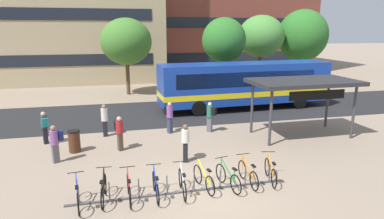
{
  "coord_description": "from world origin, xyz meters",
  "views": [
    {
      "loc": [
        -2.96,
        -10.41,
        5.53
      ],
      "look_at": [
        0.57,
        4.93,
        1.67
      ],
      "focal_mm": 31.06,
      "sensor_mm": 36.0,
      "label": 1
    }
  ],
  "objects": [
    {
      "name": "commuter_black_pack_5",
      "position": [
        -2.95,
        4.56,
        0.94
      ],
      "size": [
        0.47,
        0.59,
        1.63
      ],
      "rotation": [
        0.0,
        0.0,
        5.06
      ],
      "color": "#47382D",
      "rests_on": "ground"
    },
    {
      "name": "commuter_olive_pack_1",
      "position": [
        -3.67,
        6.88,
        0.98
      ],
      "size": [
        0.37,
        0.54,
        1.71
      ],
      "rotation": [
        0.0,
        0.0,
        4.64
      ],
      "color": "black",
      "rests_on": "ground"
    },
    {
      "name": "commuter_black_pack_4",
      "position": [
        -0.29,
        6.64,
        0.98
      ],
      "size": [
        0.51,
        0.6,
        1.7
      ],
      "rotation": [
        0.0,
        0.0,
        5.19
      ],
      "color": "#2D3851",
      "rests_on": "ground"
    },
    {
      "name": "parked_bicycle_black_1",
      "position": [
        -3.57,
        -0.12,
        0.38
      ],
      "size": [
        0.52,
        1.72,
        0.99
      ],
      "rotation": [
        0.0,
        0.0,
        1.51
      ],
      "color": "black",
      "rests_on": "ground"
    },
    {
      "name": "commuter_teal_pack_3",
      "position": [
        -6.49,
        6.28,
        0.93
      ],
      "size": [
        0.48,
        0.6,
        1.62
      ],
      "rotation": [
        0.0,
        0.0,
        1.94
      ],
      "color": "black",
      "rests_on": "ground"
    },
    {
      "name": "parked_bicycle_blue_3",
      "position": [
        -1.87,
        -0.25,
        0.38
      ],
      "size": [
        0.52,
        1.72,
        0.99
      ],
      "rotation": [
        0.0,
        0.0,
        1.57
      ],
      "color": "black",
      "rests_on": "ground"
    },
    {
      "name": "bus_lane_asphalt",
      "position": [
        0.0,
        11.12,
        0.0
      ],
      "size": [
        80.0,
        7.2,
        0.01
      ],
      "primitive_type": "cube",
      "color": "#232326",
      "rests_on": "ground"
    },
    {
      "name": "street_tree_1",
      "position": [
        13.96,
        17.73,
        4.87
      ],
      "size": [
        4.53,
        4.53,
        7.22
      ],
      "color": "brown",
      "rests_on": "ground"
    },
    {
      "name": "city_bus",
      "position": [
        5.84,
        11.12,
        1.78
      ],
      "size": [
        12.14,
        3.17,
        3.2
      ],
      "rotation": [
        0.0,
        0.0,
        0.05
      ],
      "color": "#14389E",
      "rests_on": "ground"
    },
    {
      "name": "commuter_navy_pack_2",
      "position": [
        -5.59,
        3.68,
        0.94
      ],
      "size": [
        0.6,
        0.52,
        1.64
      ],
      "rotation": [
        0.0,
        0.0,
        3.64
      ],
      "color": "#565660",
      "rests_on": "ground"
    },
    {
      "name": "street_tree_3",
      "position": [
        -2.0,
        18.15,
        4.44
      ],
      "size": [
        4.21,
        4.21,
        6.38
      ],
      "color": "brown",
      "rests_on": "ground"
    },
    {
      "name": "parked_bicycle_orange_8",
      "position": [
        2.4,
        -0.01,
        0.38
      ],
      "size": [
        0.56,
        1.7,
        0.99
      ],
      "rotation": [
        0.0,
        0.0,
        1.36
      ],
      "color": "black",
      "rests_on": "ground"
    },
    {
      "name": "transit_shelter",
      "position": [
        6.38,
        4.65,
        2.76
      ],
      "size": [
        5.47,
        3.04,
        2.96
      ],
      "rotation": [
        0.0,
        0.0,
        0.02
      ],
      "color": "#38383D",
      "rests_on": "ground"
    },
    {
      "name": "parked_bicycle_blue_0",
      "position": [
        -4.35,
        -0.32,
        0.38
      ],
      "size": [
        0.52,
        1.72,
        0.99
      ],
      "rotation": [
        0.0,
        0.0,
        1.7
      ],
      "color": "black",
      "rests_on": "ground"
    },
    {
      "name": "parked_bicycle_red_2",
      "position": [
        -2.75,
        -0.26,
        0.38
      ],
      "size": [
        0.52,
        1.72,
        0.99
      ],
      "rotation": [
        0.0,
        0.0,
        1.59
      ],
      "color": "black",
      "rests_on": "ground"
    },
    {
      "name": "ground",
      "position": [
        0.0,
        0.0,
        0.0
      ],
      "size": [
        200.0,
        200.0,
        0.0
      ],
      "primitive_type": "plane",
      "color": "gray"
    },
    {
      "name": "parked_bicycle_silver_4",
      "position": [
        -0.96,
        -0.22,
        0.38
      ],
      "size": [
        0.52,
        1.72,
        0.99
      ],
      "rotation": [
        0.0,
        0.0,
        1.52
      ],
      "color": "black",
      "rests_on": "ground"
    },
    {
      "name": "parked_bicycle_green_6",
      "position": [
        0.7,
        -0.15,
        0.38
      ],
      "size": [
        0.57,
        1.69,
        0.99
      ],
      "rotation": [
        0.0,
        0.0,
        1.79
      ],
      "color": "black",
      "rests_on": "ground"
    },
    {
      "name": "commuter_black_pack_0",
      "position": [
        1.91,
        6.34,
        0.95
      ],
      "size": [
        0.6,
        0.58,
        1.65
      ],
      "rotation": [
        0.0,
        0.0,
        2.42
      ],
      "color": "#565660",
      "rests_on": "ground"
    },
    {
      "name": "trash_bin",
      "position": [
        -4.99,
        4.79,
        0.52
      ],
      "size": [
        0.55,
        0.55,
        1.03
      ],
      "color": "#4C2819",
      "rests_on": "ground"
    },
    {
      "name": "street_tree_0",
      "position": [
        5.57,
        15.34,
        4.59
      ],
      "size": [
        3.5,
        3.5,
        6.38
      ],
      "color": "brown",
      "rests_on": "ground"
    },
    {
      "name": "street_tree_2",
      "position": [
        9.68,
        17.37,
        4.82
      ],
      "size": [
        4.05,
        4.05,
        6.67
      ],
      "color": "brown",
      "rests_on": "ground"
    },
    {
      "name": "bike_rack",
      "position": [
        -1.0,
        -0.15,
        0.09
      ],
      "size": [
        7.61,
        0.23,
        0.7
      ],
      "rotation": [
        0.0,
        0.0,
        0.02
      ],
      "color": "#47474C",
      "rests_on": "ground"
    },
    {
      "name": "parked_bicycle_orange_7",
      "position": [
        1.51,
        -0.03,
        0.38
      ],
      "size": [
        0.52,
        1.72,
        0.99
      ],
      "rotation": [
        0.0,
        0.0,
        1.61
      ],
      "color": "black",
      "rests_on": "ground"
    },
    {
      "name": "parked_bicycle_yellow_5",
      "position": [
        -0.16,
        -0.04,
        0.38
      ],
      "size": [
        0.53,
        1.7,
        0.99
      ],
      "rotation": [
        0.0,
        0.0,
        1.75
      ],
      "color": "black",
      "rests_on": "ground"
    },
    {
      "name": "commuter_black_pack_6",
      "position": [
        -0.27,
        2.56,
        0.96
      ],
      "size": [
        0.4,
        0.57,
        1.66
      ],
      "rotation": [
        0.0,
        0.0,
        4.53
      ],
      "color": "black",
      "rests_on": "ground"
    }
  ]
}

